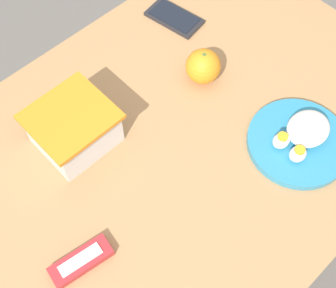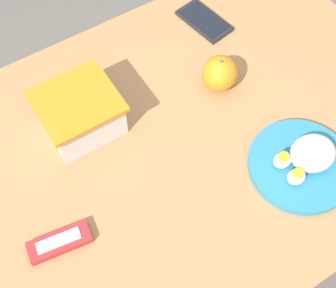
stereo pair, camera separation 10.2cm
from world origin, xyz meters
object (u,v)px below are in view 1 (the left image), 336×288
(food_container, at_px, (74,130))
(cell_phone, at_px, (174,18))
(orange_fruit, at_px, (203,66))
(rice_plate, at_px, (300,139))
(candy_bar, at_px, (81,261))

(food_container, relative_size, cell_phone, 1.10)
(orange_fruit, distance_m, rice_plate, 0.28)
(rice_plate, height_order, cell_phone, rice_plate)
(food_container, bearing_deg, rice_plate, -44.75)
(food_container, height_order, orange_fruit, food_container)
(food_container, distance_m, rice_plate, 0.50)
(orange_fruit, distance_m, cell_phone, 0.21)
(orange_fruit, height_order, cell_phone, orange_fruit)
(food_container, relative_size, candy_bar, 1.32)
(rice_plate, xyz_separation_m, cell_phone, (0.07, 0.47, -0.01))
(orange_fruit, bearing_deg, candy_bar, -162.49)
(rice_plate, height_order, candy_bar, rice_plate)
(food_container, xyz_separation_m, candy_bar, (-0.17, -0.23, -0.03))
(orange_fruit, height_order, candy_bar, orange_fruit)
(rice_plate, distance_m, cell_phone, 0.48)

